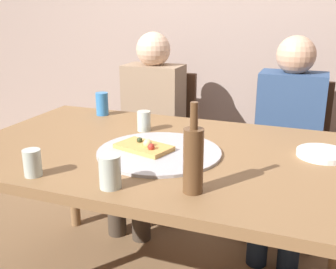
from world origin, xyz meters
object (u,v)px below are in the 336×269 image
at_px(wine_bottle, 193,159).
at_px(chair_right, 288,148).
at_px(soda_can, 102,104).
at_px(dining_table, 160,165).
at_px(chair_left, 158,133).
at_px(guest_in_beanie, 287,135).
at_px(pizza_tray, 159,152).
at_px(plate_stack, 323,154).
at_px(tumbler_far, 144,121).
at_px(pizza_slice_last, 144,147).
at_px(wine_glass, 110,172).
at_px(guest_in_sweater, 148,120).
at_px(tumbler_near, 32,163).

distance_m(wine_bottle, chair_right, 1.31).
height_order(soda_can, chair_right, chair_right).
bearing_deg(dining_table, chair_right, 63.33).
bearing_deg(chair_left, guest_in_beanie, 169.73).
bearing_deg(pizza_tray, plate_stack, 17.92).
bearing_deg(plate_stack, wine_bottle, -128.30).
xyz_separation_m(tumbler_far, plate_stack, (0.80, -0.06, -0.04)).
xyz_separation_m(pizza_slice_last, soda_can, (-0.45, 0.45, 0.04)).
xyz_separation_m(pizza_slice_last, wine_bottle, (0.29, -0.28, 0.09)).
relative_size(dining_table, wine_glass, 14.77).
bearing_deg(guest_in_sweater, tumbler_far, 111.69).
bearing_deg(chair_left, tumbler_near, 93.16).
xyz_separation_m(dining_table, wine_glass, (-0.01, -0.40, 0.13)).
xyz_separation_m(wine_glass, plate_stack, (0.64, 0.55, -0.04)).
bearing_deg(chair_left, dining_table, 112.94).
bearing_deg(tumbler_near, wine_glass, 1.90).
bearing_deg(tumbler_far, guest_in_sweater, 111.69).
bearing_deg(pizza_tray, guest_in_beanie, 61.59).
height_order(pizza_slice_last, plate_stack, pizza_slice_last).
xyz_separation_m(dining_table, soda_can, (-0.49, 0.39, 0.13)).
height_order(wine_glass, soda_can, soda_can).
bearing_deg(wine_glass, tumbler_far, 104.16).
relative_size(soda_can, guest_in_sweater, 0.10).
bearing_deg(dining_table, chair_left, 112.94).
height_order(tumbler_near, plate_stack, tumbler_near).
height_order(pizza_slice_last, guest_in_beanie, guest_in_beanie).
xyz_separation_m(pizza_slice_last, guest_in_sweater, (-0.34, 0.81, -0.14)).
bearing_deg(dining_table, pizza_tray, -72.17).
xyz_separation_m(wine_bottle, tumbler_near, (-0.56, -0.07, -0.07)).
bearing_deg(wine_glass, guest_in_beanie, 68.08).
height_order(tumbler_near, guest_in_beanie, guest_in_beanie).
distance_m(chair_left, guest_in_sweater, 0.20).
xyz_separation_m(dining_table, pizza_slice_last, (-0.04, -0.06, 0.09)).
bearing_deg(soda_can, dining_table, -38.43).
height_order(wine_bottle, tumbler_far, wine_bottle).
bearing_deg(pizza_slice_last, soda_can, 134.76).
distance_m(pizza_tray, wine_glass, 0.35).
bearing_deg(tumbler_far, plate_stack, -4.53).
relative_size(dining_table, soda_can, 13.36).
relative_size(plate_stack, chair_left, 0.22).
height_order(pizza_slice_last, guest_in_sweater, guest_in_sweater).
bearing_deg(guest_in_sweater, soda_can, 72.58).
bearing_deg(wine_bottle, guest_in_beanie, 79.36).
height_order(chair_left, guest_in_sweater, guest_in_sweater).
relative_size(pizza_slice_last, chair_left, 0.27).
relative_size(guest_in_sweater, guest_in_beanie, 1.00).
xyz_separation_m(pizza_slice_last, chair_right, (0.50, 0.97, -0.26)).
height_order(wine_bottle, chair_right, wine_bottle).
xyz_separation_m(wine_glass, guest_in_sweater, (-0.37, 1.16, -0.17)).
bearing_deg(plate_stack, wine_glass, -139.53).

